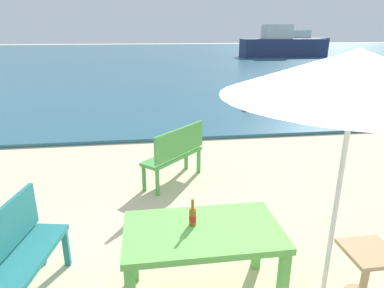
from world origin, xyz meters
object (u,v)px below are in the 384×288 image
at_px(picnic_table_green, 203,239).
at_px(swimmer_person, 248,103).
at_px(bench_teal_center, 14,254).
at_px(side_table_wood, 367,267).
at_px(patio_umbrella, 357,73).
at_px(bench_green_left, 176,152).
at_px(boat_tanker, 282,45).
at_px(beer_bottle_amber, 193,216).
at_px(boat_barge, 305,41).

relative_size(picnic_table_green, swimmer_person, 3.41).
bearing_deg(picnic_table_green, bench_teal_center, 174.29).
distance_m(picnic_table_green, side_table_wood, 1.55).
distance_m(picnic_table_green, bench_teal_center, 1.69).
relative_size(patio_umbrella, bench_teal_center, 1.84).
height_order(bench_green_left, boat_tanker, boat_tanker).
bearing_deg(bench_teal_center, bench_green_left, 55.41).
distance_m(beer_bottle_amber, side_table_wood, 1.69).
height_order(patio_umbrella, bench_green_left, patio_umbrella).
height_order(side_table_wood, boat_barge, boat_barge).
bearing_deg(boat_tanker, bench_teal_center, -116.56).
xyz_separation_m(picnic_table_green, boat_tanker, (11.78, 27.09, 0.41)).
distance_m(bench_green_left, boat_barge, 45.00).
distance_m(boat_barge, boat_tanker, 17.89).
distance_m(picnic_table_green, bench_green_left, 2.61).
bearing_deg(patio_umbrella, bench_teal_center, 173.90).
distance_m(picnic_table_green, boat_tanker, 29.54).
bearing_deg(bench_green_left, beer_bottle_amber, -91.91).
distance_m(bench_teal_center, boat_tanker, 30.10).
distance_m(side_table_wood, boat_barge, 46.86).
bearing_deg(picnic_table_green, patio_umbrella, -6.66).
relative_size(beer_bottle_amber, bench_teal_center, 0.21).
bearing_deg(picnic_table_green, beer_bottle_amber, 138.49).
xyz_separation_m(side_table_wood, swimmer_person, (1.24, 7.72, -0.11)).
relative_size(side_table_wood, bench_green_left, 0.49).
relative_size(swimmer_person, boat_barge, 0.07).
xyz_separation_m(picnic_table_green, side_table_wood, (1.50, -0.22, -0.30)).
distance_m(side_table_wood, boat_tanker, 29.19).
xyz_separation_m(bench_green_left, boat_tanker, (11.78, 24.48, 0.52)).
distance_m(side_table_wood, bench_green_left, 3.21).
height_order(patio_umbrella, side_table_wood, patio_umbrella).
bearing_deg(bench_green_left, side_table_wood, -62.06).
distance_m(swimmer_person, boat_barge, 39.40).
xyz_separation_m(bench_teal_center, bench_green_left, (1.68, 2.44, 0.00)).
xyz_separation_m(patio_umbrella, swimmer_person, (1.58, 7.63, -1.88)).
distance_m(beer_bottle_amber, bench_teal_center, 1.63).
height_order(picnic_table_green, side_table_wood, picnic_table_green).
distance_m(picnic_table_green, patio_umbrella, 1.87).
bearing_deg(boat_tanker, side_table_wood, -110.62).
height_order(picnic_table_green, swimmer_person, picnic_table_green).
bearing_deg(bench_teal_center, side_table_wood, -7.02).
bearing_deg(picnic_table_green, swimmer_person, 69.90).
distance_m(bench_teal_center, boat_barge, 47.94).
height_order(bench_teal_center, bench_green_left, same).
distance_m(bench_teal_center, bench_green_left, 2.96).
xyz_separation_m(patio_umbrella, side_table_wood, (0.34, -0.09, -1.76)).
height_order(swimmer_person, boat_tanker, boat_tanker).
relative_size(patio_umbrella, side_table_wood, 4.26).
height_order(bench_green_left, swimmer_person, bench_green_left).
distance_m(bench_green_left, boat_tanker, 27.17).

